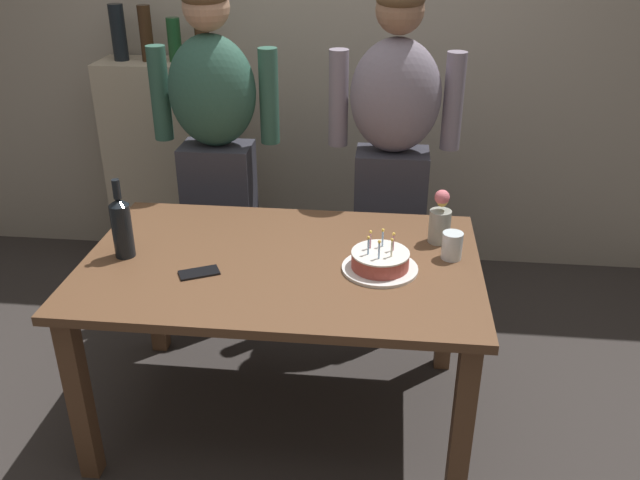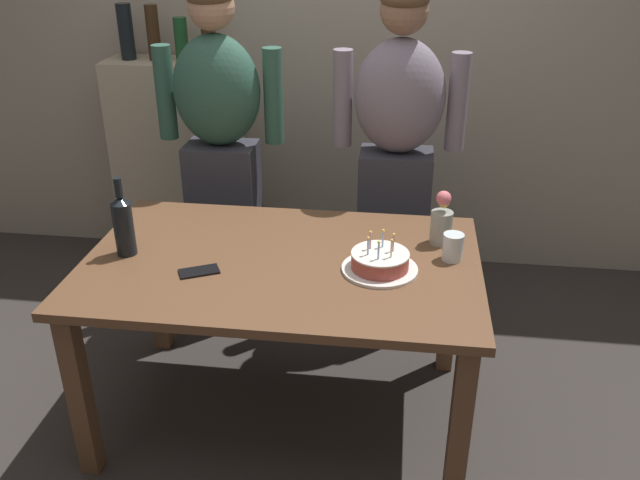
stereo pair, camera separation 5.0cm
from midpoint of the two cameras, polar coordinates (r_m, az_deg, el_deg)
ground_plane at (r=2.97m, az=-3.44°, el=-14.41°), size 10.00×10.00×0.00m
back_wall at (r=3.84m, az=-0.09°, el=16.83°), size 5.20×0.10×2.60m
dining_table at (r=2.60m, az=-3.81°, el=-3.60°), size 1.50×0.96×0.74m
birthday_cake at (r=2.47m, az=4.55°, el=-1.85°), size 0.28×0.28×0.15m
water_glass_near at (r=2.58m, az=10.61°, el=-0.47°), size 0.08×0.08×0.11m
wine_bottle at (r=2.63m, az=-17.03°, el=1.15°), size 0.08×0.08×0.31m
cell_phone at (r=2.49m, az=-10.81°, el=-2.76°), size 0.16×0.13×0.01m
flower_vase at (r=2.68m, az=9.66°, el=1.74°), size 0.09×0.09×0.22m
person_man_bearded at (r=3.29m, az=-9.21°, el=7.21°), size 0.61×0.27×1.66m
person_woman_cardigan at (r=3.18m, az=5.72°, el=6.73°), size 0.61×0.27×1.66m
shelf_cabinet at (r=3.98m, az=-12.72°, el=6.36°), size 0.71×0.30×1.49m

